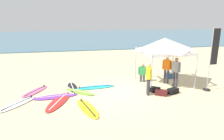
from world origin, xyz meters
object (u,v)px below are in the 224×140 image
object	(u,v)px
person_grey	(176,70)
gear_bag_by_pole	(154,90)
surfboard_yellow	(87,108)
surfboard_lime	(80,91)
person_orange	(167,68)
surfboard_red	(59,101)
canopy_tent	(165,44)
surfboard_pink	(35,91)
banner_flag	(212,62)
gear_bag_on_sand	(173,91)
gear_bag_near_tent	(161,93)
cooler_box	(170,75)
surfboard_cyan	(95,87)
person_green	(143,71)
surfboard_white	(18,104)
surfboard_purple	(56,97)
person_yellow	(149,76)
surfboard_black	(72,87)

from	to	relation	value
person_grey	gear_bag_by_pole	distance (m)	1.87
surfboard_yellow	person_grey	distance (m)	5.69
surfboard_lime	person_orange	size ratio (longest dim) A/B	1.01
surfboard_red	person_grey	world-z (taller)	person_grey
canopy_tent	surfboard_pink	distance (m)	7.72
banner_flag	surfboard_yellow	bearing A→B (deg)	-171.45
surfboard_red	gear_bag_on_sand	xyz separation A→B (m)	(5.85, -0.08, 0.10)
surfboard_pink	person_grey	distance (m)	7.89
gear_bag_near_tent	cooler_box	bearing A→B (deg)	56.05
surfboard_yellow	gear_bag_by_pole	world-z (taller)	gear_bag_by_pole
surfboard_cyan	cooler_box	bearing A→B (deg)	10.41
cooler_box	person_green	bearing A→B (deg)	-168.89
surfboard_yellow	banner_flag	size ratio (longest dim) A/B	0.67
surfboard_red	person_orange	world-z (taller)	person_orange
person_grey	person_green	world-z (taller)	person_grey
surfboard_white	surfboard_purple	world-z (taller)	same
canopy_tent	person_yellow	xyz separation A→B (m)	(-1.57, -1.60, -1.40)
surfboard_red	surfboard_purple	size ratio (longest dim) A/B	1.14
person_orange	gear_bag_near_tent	bearing A→B (deg)	-122.40
person_yellow	cooler_box	size ratio (longest dim) A/B	3.42
gear_bag_on_sand	surfboard_yellow	bearing A→B (deg)	-168.08
canopy_tent	surfboard_yellow	distance (m)	5.98
surfboard_black	person_yellow	xyz separation A→B (m)	(3.80, -1.91, 0.95)
person_green	surfboard_yellow	bearing A→B (deg)	-138.71
surfboard_cyan	cooler_box	distance (m)	5.14
gear_bag_by_pole	banner_flag	bearing A→B (deg)	-6.60
surfboard_yellow	surfboard_pink	world-z (taller)	same
person_orange	person_green	xyz separation A→B (m)	(-1.27, 0.66, -0.33)
canopy_tent	surfboard_pink	bearing A→B (deg)	179.60
surfboard_white	surfboard_cyan	size ratio (longest dim) A/B	0.88
surfboard_white	person_grey	world-z (taller)	person_grey
surfboard_pink	person_yellow	size ratio (longest dim) A/B	1.15
banner_flag	gear_bag_near_tent	size ratio (longest dim) A/B	5.67
canopy_tent	banner_flag	distance (m)	2.69
canopy_tent	surfboard_black	xyz separation A→B (m)	(-5.37, 0.31, -2.35)
surfboard_pink	person_yellow	bearing A→B (deg)	-15.96
person_grey	gear_bag_near_tent	xyz separation A→B (m)	(-1.36, -1.12, -0.85)
surfboard_yellow	surfboard_lime	bearing A→B (deg)	95.58
surfboard_black	person_green	xyz separation A→B (m)	(4.29, 0.27, 0.62)
surfboard_lime	banner_flag	world-z (taller)	banner_flag
person_grey	canopy_tent	bearing A→B (deg)	122.42
person_green	gear_bag_by_pole	xyz separation A→B (m)	(-0.02, -1.90, -0.52)
surfboard_black	banner_flag	size ratio (longest dim) A/B	0.55
surfboard_white	gear_bag_by_pole	distance (m)	6.80
gear_bag_near_tent	gear_bag_on_sand	distance (m)	0.71
gear_bag_on_sand	cooler_box	world-z (taller)	cooler_box
surfboard_lime	gear_bag_near_tent	distance (m)	4.31
surfboard_cyan	person_grey	xyz separation A→B (m)	(4.53, -0.76, 0.95)
surfboard_purple	banner_flag	distance (m)	8.34
surfboard_pink	person_yellow	world-z (taller)	person_yellow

